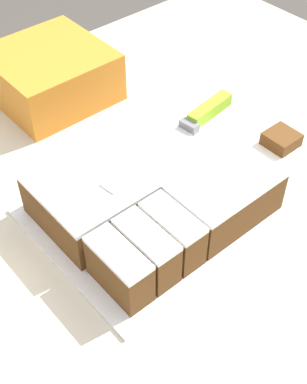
# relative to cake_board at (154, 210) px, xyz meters

# --- Properties ---
(countertop) EXTENTS (1.40, 1.10, 0.93)m
(countertop) POSITION_rel_cake_board_xyz_m (-0.00, -0.01, -0.47)
(countertop) COLOR beige
(countertop) RESTS_ON ground_plane
(cake_board) EXTENTS (0.36, 0.31, 0.01)m
(cake_board) POSITION_rel_cake_board_xyz_m (0.00, 0.00, 0.00)
(cake_board) COLOR silver
(cake_board) RESTS_ON countertop
(cake) EXTENTS (0.32, 0.26, 0.08)m
(cake) POSITION_rel_cake_board_xyz_m (0.00, 0.00, 0.04)
(cake) COLOR brown
(cake) RESTS_ON cake_board
(knife) EXTENTS (0.29, 0.06, 0.02)m
(knife) POSITION_rel_cake_board_xyz_m (0.13, 0.05, 0.09)
(knife) COLOR silver
(knife) RESTS_ON cake
(paper_napkin) EXTENTS (0.11, 0.11, 0.01)m
(paper_napkin) POSITION_rel_cake_board_xyz_m (0.28, -0.03, -0.00)
(paper_napkin) COLOR white
(paper_napkin) RESTS_ON countertop
(brownie) EXTENTS (0.06, 0.06, 0.02)m
(brownie) POSITION_rel_cake_board_xyz_m (0.28, -0.03, 0.02)
(brownie) COLOR brown
(brownie) RESTS_ON paper_napkin
(storage_box) EXTENTS (0.21, 0.21, 0.10)m
(storage_box) POSITION_rel_cake_board_xyz_m (0.05, 0.38, 0.05)
(storage_box) COLOR orange
(storage_box) RESTS_ON countertop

